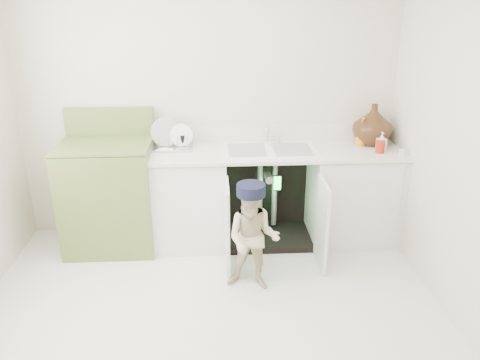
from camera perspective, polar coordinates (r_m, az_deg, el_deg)
name	(u,v)px	position (r m, az deg, el deg)	size (l,w,h in m)	color
ground	(211,320)	(3.57, -3.58, -16.66)	(3.50, 3.50, 0.00)	beige
room_shell	(206,158)	(2.96, -4.15, 2.69)	(6.00, 5.50, 1.26)	beige
counter_run	(273,192)	(4.40, 4.08, -1.44)	(2.44, 1.02, 1.28)	silver
avocado_stove	(110,194)	(4.43, -15.57, -1.64)	(0.81, 0.65, 1.25)	olive
repair_worker	(253,237)	(3.67, 1.61, -6.98)	(0.52, 0.67, 0.89)	beige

